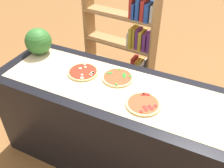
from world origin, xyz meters
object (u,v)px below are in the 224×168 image
pizza_pepperoni_2 (143,104)px  watermelon (38,41)px  pizza_spinach_1 (118,77)px  bookshelf (129,46)px  pizza_mushroom_0 (83,72)px

pizza_pepperoni_2 → watermelon: (-1.19, 0.28, 0.12)m
pizza_spinach_1 → watermelon: bearing=176.1°
watermelon → bookshelf: bookshelf is taller
pizza_spinach_1 → pizza_mushroom_0: bearing=-169.5°
bookshelf → pizza_spinach_1: bearing=-74.2°
pizza_spinach_1 → watermelon: (-0.87, 0.06, 0.12)m
bookshelf → pizza_pepperoni_2: bearing=-63.5°
pizza_pepperoni_2 → bookshelf: (-0.58, 1.16, -0.23)m
pizza_pepperoni_2 → bookshelf: 1.31m
pizza_mushroom_0 → watermelon: watermelon is taller
pizza_mushroom_0 → pizza_pepperoni_2: (0.62, -0.16, -0.00)m
pizza_mushroom_0 → pizza_spinach_1: size_ratio=1.01×
watermelon → bookshelf: bearing=55.2°
watermelon → bookshelf: 1.12m
pizza_mushroom_0 → pizza_spinach_1: pizza_spinach_1 is taller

